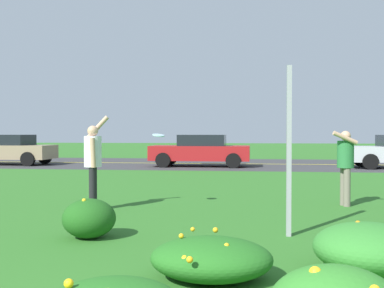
{
  "coord_description": "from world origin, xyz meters",
  "views": [
    {
      "loc": [
        0.43,
        -1.55,
        1.52
      ],
      "look_at": [
        -0.84,
        8.13,
        1.3
      ],
      "focal_mm": 44.15,
      "sensor_mm": 36.0,
      "label": 1
    }
  ],
  "objects_px": {
    "person_thrower_white_shirt": "(93,159)",
    "car_red_center_right": "(201,150)",
    "person_catcher_green_shirt": "(345,161)",
    "car_tan_rightmost": "(7,149)",
    "frisbee_pale_blue": "(158,135)",
    "sign_post_near_path": "(289,151)"
  },
  "relations": [
    {
      "from": "sign_post_near_path",
      "to": "person_catcher_green_shirt",
      "type": "distance_m",
      "value": 3.4
    },
    {
      "from": "person_catcher_green_shirt",
      "to": "frisbee_pale_blue",
      "type": "distance_m",
      "value": 3.92
    },
    {
      "from": "frisbee_pale_blue",
      "to": "car_tan_rightmost",
      "type": "distance_m",
      "value": 15.56
    },
    {
      "from": "person_thrower_white_shirt",
      "to": "car_red_center_right",
      "type": "relative_size",
      "value": 0.42
    },
    {
      "from": "car_tan_rightmost",
      "to": "car_red_center_right",
      "type": "bearing_deg",
      "value": 0.0
    },
    {
      "from": "person_catcher_green_shirt",
      "to": "car_tan_rightmost",
      "type": "relative_size",
      "value": 0.35
    },
    {
      "from": "sign_post_near_path",
      "to": "car_tan_rightmost",
      "type": "relative_size",
      "value": 0.56
    },
    {
      "from": "person_catcher_green_shirt",
      "to": "car_red_center_right",
      "type": "xyz_separation_m",
      "value": [
        -4.3,
        11.24,
        -0.2
      ]
    },
    {
      "from": "person_catcher_green_shirt",
      "to": "car_tan_rightmost",
      "type": "height_order",
      "value": "person_catcher_green_shirt"
    },
    {
      "from": "person_catcher_green_shirt",
      "to": "person_thrower_white_shirt",
      "type": "bearing_deg",
      "value": -166.34
    },
    {
      "from": "person_thrower_white_shirt",
      "to": "person_catcher_green_shirt",
      "type": "bearing_deg",
      "value": 13.66
    },
    {
      "from": "person_thrower_white_shirt",
      "to": "frisbee_pale_blue",
      "type": "bearing_deg",
      "value": 21.95
    },
    {
      "from": "car_red_center_right",
      "to": "car_tan_rightmost",
      "type": "height_order",
      "value": "same"
    },
    {
      "from": "sign_post_near_path",
      "to": "frisbee_pale_blue",
      "type": "relative_size",
      "value": 9.93
    },
    {
      "from": "person_thrower_white_shirt",
      "to": "car_tan_rightmost",
      "type": "distance_m",
      "value": 15.2
    },
    {
      "from": "sign_post_near_path",
      "to": "person_catcher_green_shirt",
      "type": "height_order",
      "value": "sign_post_near_path"
    },
    {
      "from": "frisbee_pale_blue",
      "to": "car_tan_rightmost",
      "type": "relative_size",
      "value": 0.06
    },
    {
      "from": "frisbee_pale_blue",
      "to": "car_tan_rightmost",
      "type": "height_order",
      "value": "frisbee_pale_blue"
    },
    {
      "from": "frisbee_pale_blue",
      "to": "car_tan_rightmost",
      "type": "bearing_deg",
      "value": 129.63
    },
    {
      "from": "car_red_center_right",
      "to": "car_tan_rightmost",
      "type": "xyz_separation_m",
      "value": [
        -9.42,
        0.0,
        0.0
      ]
    },
    {
      "from": "car_tan_rightmost",
      "to": "sign_post_near_path",
      "type": "bearing_deg",
      "value": -49.25
    },
    {
      "from": "person_thrower_white_shirt",
      "to": "sign_post_near_path",
      "type": "bearing_deg",
      "value": -27.16
    }
  ]
}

